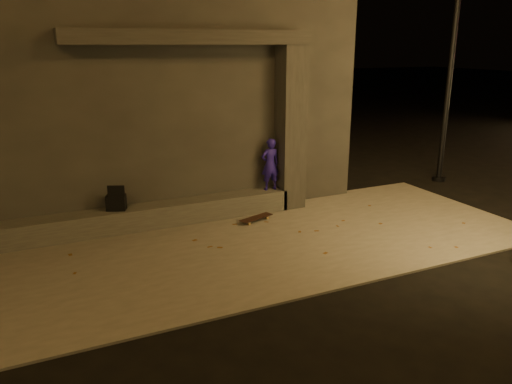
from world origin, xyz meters
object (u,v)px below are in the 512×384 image
skateboarder (270,164)px  backpack (116,201)px  column (290,129)px  skateboard (256,218)px

skateboarder → backpack: size_ratio=2.25×
column → backpack: 4.08m
skateboarder → column: bearing=-179.1°
column → backpack: bearing=180.0°
backpack → skateboard: (2.76, -0.65, -0.56)m
skateboarder → skateboard: (-0.65, -0.65, -0.96)m
backpack → skateboard: bearing=8.9°
backpack → skateboard: size_ratio=0.63×
backpack → skateboarder: bearing=22.2°
column → skateboard: column is taller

